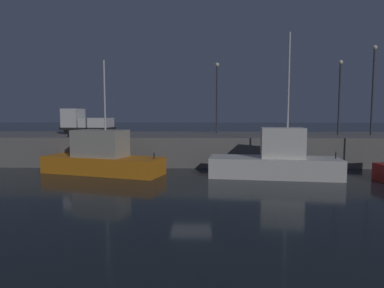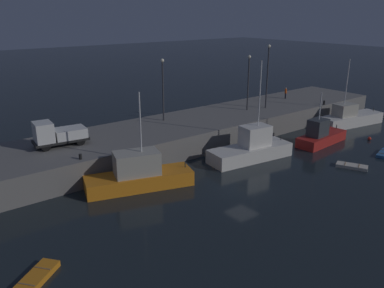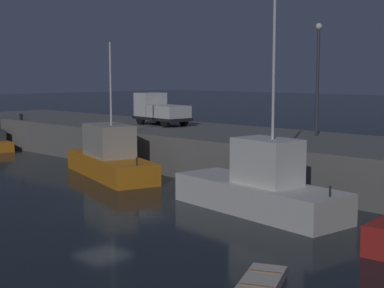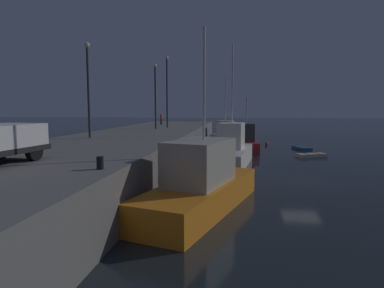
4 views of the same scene
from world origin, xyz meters
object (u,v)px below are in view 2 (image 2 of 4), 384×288
at_px(utility_truck, 57,134).
at_px(dockworker, 286,92).
at_px(dinghy_red_small, 352,166).
at_px(lamp_post_west, 163,85).
at_px(fishing_boat_grey, 320,136).
at_px(lamp_post_central, 268,72).
at_px(bollard_east, 80,157).
at_px(bollard_west, 324,103).
at_px(mooring_buoy_mid, 369,139).
at_px(rowboat_white_mid, 35,279).
at_px(lamp_post_east, 248,78).
at_px(fishing_boat_blue, 251,148).
at_px(fishing_boat_white, 349,118).
at_px(fishing_boat_orange, 138,174).

height_order(utility_truck, dockworker, utility_truck).
relative_size(dinghy_red_small, lamp_post_west, 0.44).
xyz_separation_m(fishing_boat_grey, lamp_post_central, (0.50, 9.62, 6.69)).
relative_size(fishing_boat_grey, bollard_east, 15.68).
height_order(fishing_boat_grey, bollard_west, fishing_boat_grey).
relative_size(lamp_post_west, bollard_east, 15.19).
xyz_separation_m(mooring_buoy_mid, lamp_post_west, (-20.84, 15.98, 6.95)).
relative_size(lamp_post_west, bollard_west, 12.66).
distance_m(rowboat_white_mid, bollard_east, 14.27).
distance_m(lamp_post_east, utility_truck, 26.38).
xyz_separation_m(fishing_boat_blue, lamp_post_west, (-3.97, 11.37, 5.93)).
distance_m(fishing_boat_blue, dinghy_red_small, 10.67).
height_order(fishing_boat_white, lamp_post_central, lamp_post_central).
distance_m(dinghy_red_small, lamp_post_east, 18.63).
relative_size(fishing_boat_white, lamp_post_central, 1.23).
xyz_separation_m(fishing_boat_orange, utility_truck, (-4.23, 8.51, 2.65)).
bearing_deg(dinghy_red_small, fishing_boat_blue, 127.74).
distance_m(utility_truck, bollard_east, 5.09).
height_order(lamp_post_west, utility_truck, lamp_post_west).
height_order(fishing_boat_white, lamp_post_west, lamp_post_west).
bearing_deg(rowboat_white_mid, dockworker, 21.32).
relative_size(bollard_west, bollard_east, 1.20).
bearing_deg(fishing_boat_blue, lamp_post_west, 109.24).
height_order(lamp_post_central, utility_truck, lamp_post_central).
distance_m(mooring_buoy_mid, utility_truck, 37.84).
relative_size(fishing_boat_blue, lamp_post_east, 1.45).
relative_size(fishing_boat_white, fishing_boat_grey, 1.37).
distance_m(fishing_boat_orange, fishing_boat_grey, 24.50).
relative_size(rowboat_white_mid, mooring_buoy_mid, 8.03).
distance_m(lamp_post_east, bollard_west, 12.81).
xyz_separation_m(dinghy_red_small, lamp_post_central, (4.61, 16.44, 7.59)).
distance_m(fishing_boat_blue, fishing_boat_orange, 13.79).
relative_size(fishing_boat_orange, fishing_boat_grey, 1.31).
relative_size(fishing_boat_blue, utility_truck, 1.95).
distance_m(mooring_buoy_mid, bollard_east, 35.95).
height_order(lamp_post_west, dockworker, lamp_post_west).
xyz_separation_m(lamp_post_central, bollard_west, (8.33, -3.84, -4.75)).
bearing_deg(rowboat_white_mid, fishing_boat_white, 9.33).
bearing_deg(fishing_boat_grey, fishing_boat_orange, 173.55).
distance_m(fishing_boat_grey, bollard_west, 10.73).
relative_size(fishing_boat_white, fishing_boat_orange, 1.04).
relative_size(lamp_post_east, bollard_east, 14.87).
relative_size(fishing_boat_grey, rowboat_white_mid, 2.17).
xyz_separation_m(lamp_post_west, bollard_east, (-13.78, -6.65, -4.22)).
bearing_deg(bollard_east, fishing_boat_blue, -14.88).
height_order(dockworker, bollard_west, dockworker).
relative_size(fishing_boat_white, rowboat_white_mid, 2.96).
height_order(fishing_boat_grey, mooring_buoy_mid, fishing_boat_grey).
distance_m(lamp_post_east, bollard_east, 26.60).
distance_m(mooring_buoy_mid, lamp_post_east, 17.39).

